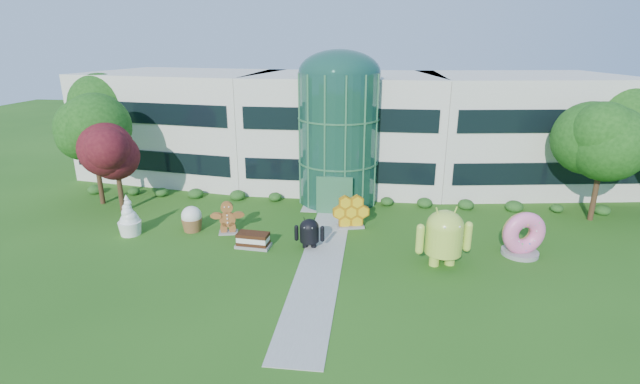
% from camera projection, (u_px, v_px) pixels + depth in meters
% --- Properties ---
extents(ground, '(140.00, 140.00, 0.00)m').
position_uv_depth(ground, '(319.00, 272.00, 25.27)').
color(ground, '#215114').
rests_on(ground, ground).
extents(building, '(46.00, 15.00, 9.30)m').
position_uv_depth(building, '(344.00, 128.00, 40.80)').
color(building, beige).
rests_on(building, ground).
extents(atrium, '(6.00, 6.00, 9.80)m').
position_uv_depth(atrium, '(339.00, 139.00, 35.06)').
color(atrium, '#194738').
rests_on(atrium, ground).
extents(walkway, '(2.40, 20.00, 0.04)m').
position_uv_depth(walkway, '(323.00, 255.00, 27.15)').
color(walkway, '#9E9E93').
rests_on(walkway, ground).
extents(tree_red, '(4.00, 4.00, 6.00)m').
position_uv_depth(tree_red, '(118.00, 172.00, 33.23)').
color(tree_red, '#3F0C14').
rests_on(tree_red, ground).
extents(trees_backdrop, '(52.00, 8.00, 8.40)m').
position_uv_depth(trees_backdrop, '(340.00, 145.00, 36.22)').
color(trees_backdrop, '#164010').
rests_on(trees_backdrop, ground).
extents(android_green, '(3.78, 2.99, 3.78)m').
position_uv_depth(android_green, '(444.00, 234.00, 25.48)').
color(android_green, '#B1D343').
rests_on(android_green, ground).
extents(android_black, '(1.94, 1.33, 2.15)m').
position_uv_depth(android_black, '(309.00, 231.00, 27.88)').
color(android_black, black).
rests_on(android_black, ground).
extents(donut, '(2.87, 1.92, 2.73)m').
position_uv_depth(donut, '(522.00, 233.00, 26.86)').
color(donut, '#DF5491').
rests_on(donut, ground).
extents(gingerbread, '(2.55, 1.47, 2.21)m').
position_uv_depth(gingerbread, '(227.00, 217.00, 29.99)').
color(gingerbread, brown).
rests_on(gingerbread, ground).
extents(ice_cream_sandwich, '(2.17, 1.23, 0.93)m').
position_uv_depth(ice_cream_sandwich, '(253.00, 240.00, 28.13)').
color(ice_cream_sandwich, black).
rests_on(ice_cream_sandwich, ground).
extents(honeycomb, '(2.76, 1.54, 2.05)m').
position_uv_depth(honeycomb, '(351.00, 213.00, 30.94)').
color(honeycomb, yellow).
rests_on(honeycomb, ground).
extents(froyo, '(1.71, 1.71, 2.69)m').
position_uv_depth(froyo, '(129.00, 215.00, 29.71)').
color(froyo, white).
rests_on(froyo, ground).
extents(cupcake, '(1.77, 1.77, 1.71)m').
position_uv_depth(cupcake, '(192.00, 219.00, 30.47)').
color(cupcake, white).
rests_on(cupcake, ground).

